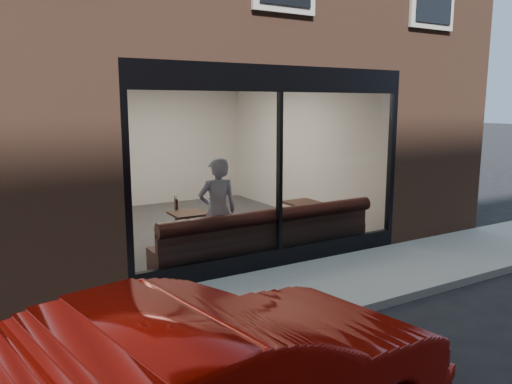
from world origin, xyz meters
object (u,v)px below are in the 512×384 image
person (218,211)px  cafe_table_right (303,203)px  cafe_chair_left (166,236)px  cafe_table_left (188,214)px  banquette (266,247)px

person → cafe_table_right: (2.06, 0.49, -0.15)m
person → cafe_table_right: 2.13m
cafe_table_right → cafe_chair_left: 2.65m
cafe_chair_left → cafe_table_left: bearing=127.5°
cafe_chair_left → person: bearing=125.6°
person → cafe_chair_left: (-0.42, 1.26, -0.65)m
banquette → cafe_table_left: cafe_table_left is taller
cafe_table_left → cafe_table_right: size_ratio=0.91×
cafe_table_left → cafe_chair_left: 0.76m
cafe_table_left → cafe_table_right: 2.30m
banquette → cafe_table_left: (-1.02, 0.94, 0.52)m
banquette → cafe_chair_left: 1.91m
cafe_table_left → person: bearing=-72.8°
person → cafe_table_right: person is taller
cafe_table_right → cafe_chair_left: size_ratio=1.64×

